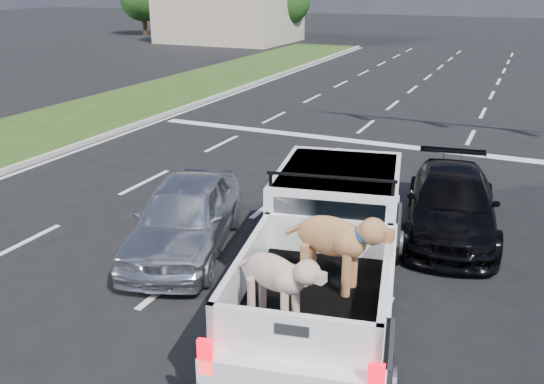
# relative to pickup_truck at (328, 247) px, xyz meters

# --- Properties ---
(ground) EXTENTS (160.00, 160.00, 0.00)m
(ground) POSITION_rel_pickup_truck_xyz_m (-0.86, -0.36, -1.00)
(ground) COLOR black
(ground) RESTS_ON ground
(road_markings) EXTENTS (17.75, 60.00, 0.01)m
(road_markings) POSITION_rel_pickup_truck_xyz_m (-0.86, 6.20, -1.00)
(road_markings) COLOR silver
(road_markings) RESTS_ON ground
(grass_median_left) EXTENTS (5.00, 60.00, 0.10)m
(grass_median_left) POSITION_rel_pickup_truck_xyz_m (-12.36, 5.64, -0.95)
(grass_median_left) COLOR #213B12
(grass_median_left) RESTS_ON ground
(curb_left) EXTENTS (0.15, 60.00, 0.14)m
(curb_left) POSITION_rel_pickup_truck_xyz_m (-9.91, 5.64, -0.93)
(curb_left) COLOR #A09892
(curb_left) RESTS_ON ground
(building_left) EXTENTS (10.00, 8.00, 4.40)m
(building_left) POSITION_rel_pickup_truck_xyz_m (-20.86, 35.64, 1.20)
(building_left) COLOR tan
(building_left) RESTS_ON ground
(tree_far_c) EXTENTS (4.20, 4.20, 5.40)m
(tree_far_c) POSITION_rel_pickup_truck_xyz_m (-16.86, 37.64, 2.28)
(tree_far_c) COLOR #332114
(tree_far_c) RESTS_ON ground
(pickup_truck) EXTENTS (3.10, 5.97, 2.13)m
(pickup_truck) POSITION_rel_pickup_truck_xyz_m (0.00, 0.00, 0.00)
(pickup_truck) COLOR black
(pickup_truck) RESTS_ON ground
(silver_sedan) EXTENTS (2.73, 4.32, 1.37)m
(silver_sedan) POSITION_rel_pickup_truck_xyz_m (-3.06, 0.78, -0.32)
(silver_sedan) COLOR silver
(silver_sedan) RESTS_ON ground
(black_coupe) EXTENTS (2.35, 4.46, 1.23)m
(black_coupe) POSITION_rel_pickup_truck_xyz_m (1.34, 3.70, -0.39)
(black_coupe) COLOR black
(black_coupe) RESTS_ON ground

